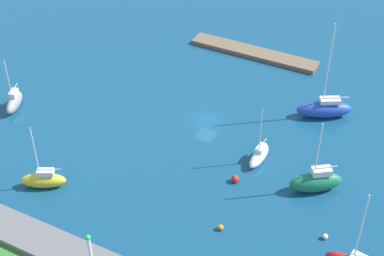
% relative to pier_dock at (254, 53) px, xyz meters
% --- Properties ---
extents(water, '(160.00, 160.00, 0.00)m').
position_rel_pier_dock_xyz_m(water, '(-1.14, 19.16, -0.33)').
color(water, navy).
rests_on(water, ground).
extents(pier_dock, '(20.45, 3.19, 0.67)m').
position_rel_pier_dock_xyz_m(pier_dock, '(0.00, 0.00, 0.00)').
color(pier_dock, brown).
rests_on(pier_dock, ground).
extents(harbor_beacon, '(0.56, 0.56, 3.73)m').
position_rel_pier_dock_xyz_m(harbor_beacon, '(-2.37, 46.82, 3.29)').
color(harbor_beacon, silver).
rests_on(harbor_beacon, breakwater).
extents(sailboat_green_center_basin, '(6.23, 5.29, 9.62)m').
position_rel_pier_dock_xyz_m(sailboat_green_center_basin, '(-18.20, 25.39, 1.01)').
color(sailboat_green_center_basin, '#19724C').
rests_on(sailboat_green_center_basin, water).
extents(sailboat_white_mid_basin, '(1.62, 4.70, 7.87)m').
position_rel_pier_dock_xyz_m(sailboat_white_mid_basin, '(-10.52, 23.57, 0.51)').
color(sailboat_white_mid_basin, white).
rests_on(sailboat_white_mid_basin, water).
extents(sailboat_blue_off_beacon, '(7.57, 5.59, 13.81)m').
position_rel_pier_dock_xyz_m(sailboat_blue_off_beacon, '(-14.74, 10.95, 0.95)').
color(sailboat_blue_off_beacon, '#2347B2').
rests_on(sailboat_blue_off_beacon, water).
extents(sailboat_gray_lone_south, '(3.09, 4.97, 7.65)m').
position_rel_pier_dock_xyz_m(sailboat_gray_lone_south, '(23.41, 28.66, 0.72)').
color(sailboat_gray_lone_south, gray).
rests_on(sailboat_gray_lone_south, water).
extents(sailboat_yellow_inner_mooring, '(5.42, 3.89, 8.57)m').
position_rel_pier_dock_xyz_m(sailboat_yellow_inner_mooring, '(9.77, 39.29, 0.72)').
color(sailboat_yellow_inner_mooring, yellow).
rests_on(sailboat_yellow_inner_mooring, water).
extents(mooring_buoy_red, '(0.90, 0.90, 0.90)m').
position_rel_pier_dock_xyz_m(mooring_buoy_red, '(-9.49, 28.34, 0.11)').
color(mooring_buoy_red, red).
rests_on(mooring_buoy_red, water).
extents(mooring_buoy_orange, '(0.64, 0.64, 0.64)m').
position_rel_pier_dock_xyz_m(mooring_buoy_orange, '(-11.19, 35.94, -0.02)').
color(mooring_buoy_orange, orange).
rests_on(mooring_buoy_orange, water).
extents(mooring_buoy_white, '(0.61, 0.61, 0.61)m').
position_rel_pier_dock_xyz_m(mooring_buoy_white, '(-21.47, 32.03, -0.03)').
color(mooring_buoy_white, white).
rests_on(mooring_buoy_white, water).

